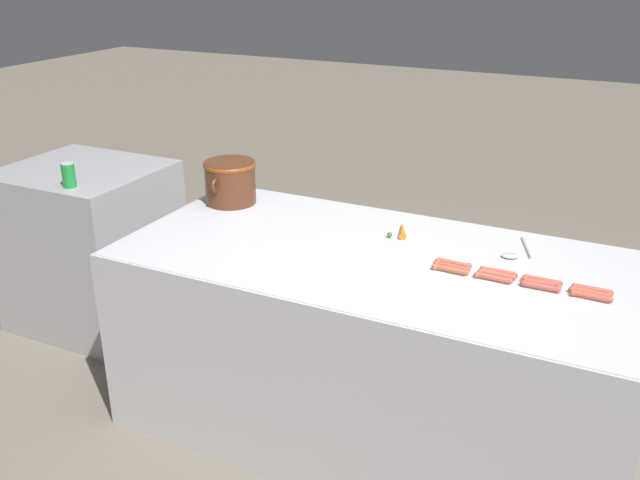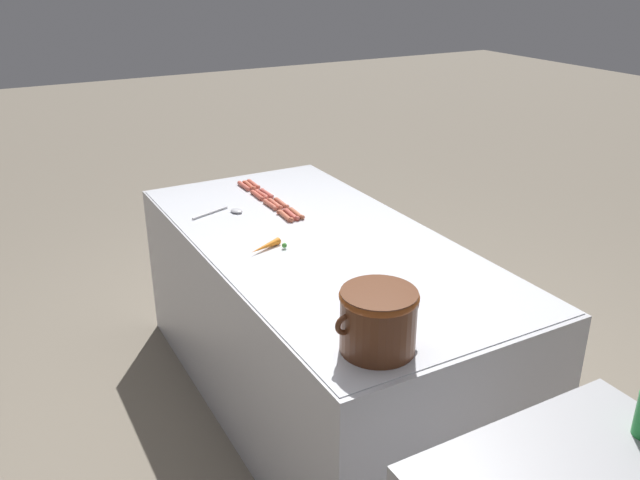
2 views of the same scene
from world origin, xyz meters
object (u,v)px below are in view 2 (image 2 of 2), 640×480
Objects in this scene: hot_dog_8 at (244,186)px; hot_dog_0 at (253,184)px; hot_dog_6 at (275,204)px; hot_dog_7 at (291,214)px; hot_dog_3 at (296,213)px; hot_dog_5 at (262,194)px; serving_spoon at (228,212)px; hot_dog_11 at (285,216)px; hot_dog_4 at (249,185)px; carrot at (266,246)px; bean_pot at (378,318)px; hot_dog_9 at (257,195)px; hot_dog_10 at (270,205)px; hot_dog_1 at (267,193)px; hot_dog_2 at (281,203)px.

hot_dog_0 is at bearing -177.67° from hot_dog_8.
hot_dog_7 is at bearing 91.26° from hot_dog_6.
hot_dog_3 is 1.00× the size of hot_dog_7.
serving_spoon is (0.25, 0.14, -0.00)m from hot_dog_5.
hot_dog_5 is at bearing -95.18° from hot_dog_11.
carrot is (0.27, 0.83, 0.00)m from hot_dog_4.
bean_pot is (0.29, 1.56, 0.11)m from hot_dog_5.
hot_dog_6 is (0.03, -0.17, 0.00)m from hot_dog_3.
hot_dog_3 and hot_dog_7 have the same top height.
hot_dog_6 is 0.17m from hot_dog_9.
hot_dog_10 is (0.03, 0.17, 0.00)m from hot_dog_5.
hot_dog_4 and hot_dog_7 have the same top height.
hot_dog_9 is 0.17m from hot_dog_10.
hot_dog_9 is 1.00× the size of hot_dog_10.
hot_dog_8 is 0.18m from hot_dog_9.
hot_dog_0 is at bearing -99.52° from hot_dog_10.
hot_dog_8 is (0.06, 0.00, 0.00)m from hot_dog_0.
hot_dog_3 is at bearing 109.01° from hot_dog_10.
serving_spoon is at bearing -34.81° from hot_dog_3.
hot_dog_11 is (0.03, 0.18, 0.00)m from hot_dog_6.
hot_dog_10 is at bearing -100.52° from bean_pot.
hot_dog_10 is 0.18m from hot_dog_11.
hot_dog_9 is at bearing -90.48° from hot_dog_10.
hot_dog_1 is 0.17m from hot_dog_2.
serving_spoon is at bearing 32.53° from hot_dog_9.
hot_dog_0 is 1.00× the size of hot_dog_11.
hot_dog_2 and hot_dog_6 have the same top height.
hot_dog_11 is 0.39m from carrot.
hot_dog_9 is (0.03, -0.34, 0.00)m from hot_dog_7.
hot_dog_0 is at bearing -95.15° from hot_dog_6.
hot_dog_10 is (0.03, 0.34, 0.00)m from hot_dog_4.
hot_dog_7 is 0.41m from carrot.
hot_dog_9 is 0.85× the size of carrot.
serving_spoon is (0.22, -0.20, -0.00)m from hot_dog_11.
hot_dog_8 is 0.35m from hot_dog_10.
hot_dog_2 is 0.47× the size of bean_pot.
hot_dog_0 is 0.18m from hot_dog_5.
bean_pot is (0.29, 1.39, 0.11)m from hot_dog_6.
carrot is at bearing 51.72° from hot_dog_11.
hot_dog_10 is 0.54m from carrot.
carrot is (0.27, 0.31, 0.00)m from hot_dog_7.
hot_dog_1 is 1.00× the size of hot_dog_7.
hot_dog_1 and hot_dog_11 have the same top height.
hot_dog_1 and hot_dog_3 have the same top height.
hot_dog_7 is at bearing -103.41° from bean_pot.
hot_dog_4 is at bearing -90.52° from hot_dog_5.
hot_dog_8 is (0.06, -0.52, 0.00)m from hot_dog_3.
hot_dog_6 is 1.00× the size of hot_dog_9.
hot_dog_7 is (0.03, 0.53, 0.00)m from hot_dog_0.
hot_dog_2 and hot_dog_5 have the same top height.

